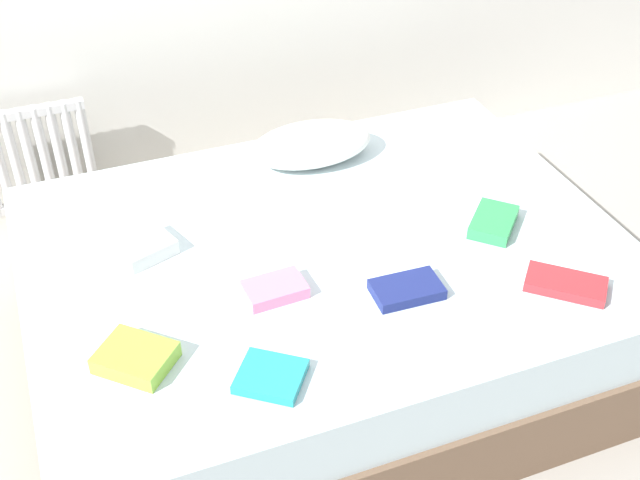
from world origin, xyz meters
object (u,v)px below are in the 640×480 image
object	(u,v)px
bed	(325,301)
pillow	(311,144)
radiator	(30,160)
textbook_teal	(271,376)
textbook_red	(566,284)
textbook_white	(143,246)
textbook_lime	(136,358)
textbook_navy	(407,289)
textbook_pink	(275,289)
textbook_green	(493,222)

from	to	relation	value
bed	pillow	size ratio (longest dim) A/B	4.22
bed	radiator	bearing A→B (deg)	126.06
radiator	pillow	world-z (taller)	pillow
textbook_teal	textbook_red	world-z (taller)	textbook_red
textbook_white	textbook_teal	bearing A→B (deg)	-92.46
textbook_lime	textbook_red	world-z (taller)	textbook_lime
textbook_navy	textbook_red	bearing A→B (deg)	-15.75
textbook_navy	textbook_pink	bearing A→B (deg)	161.62
textbook_green	textbook_red	size ratio (longest dim) A/B	0.83
radiator	textbook_white	xyz separation A→B (m)	(0.30, -1.03, 0.20)
textbook_pink	textbook_navy	xyz separation A→B (m)	(0.38, -0.14, -0.00)
textbook_lime	textbook_red	size ratio (longest dim) A/B	0.82
bed	radiator	xyz separation A→B (m)	(-0.87, 1.20, 0.08)
radiator	textbook_lime	world-z (taller)	radiator
bed	textbook_pink	xyz separation A→B (m)	(-0.24, -0.18, 0.27)
textbook_teal	pillow	bearing A→B (deg)	100.53
textbook_red	textbook_teal	bearing A→B (deg)	-136.47
pillow	textbook_navy	world-z (taller)	pillow
radiator	textbook_lime	xyz separation A→B (m)	(0.18, -1.52, 0.20)
textbook_lime	textbook_white	bearing A→B (deg)	119.19
textbook_green	textbook_navy	size ratio (longest dim) A/B	0.95
textbook_teal	textbook_green	bearing A→B (deg)	59.64
textbook_green	textbook_white	world-z (taller)	textbook_white
bed	pillow	distance (m)	0.62
textbook_teal	textbook_pink	xyz separation A→B (m)	(0.12, 0.33, 0.01)
bed	textbook_green	size ratio (longest dim) A/B	9.98
textbook_lime	textbook_white	xyz separation A→B (m)	(0.12, 0.49, 0.00)
textbook_lime	textbook_red	xyz separation A→B (m)	(1.30, -0.16, -0.01)
textbook_teal	textbook_pink	distance (m)	0.35
textbook_green	textbook_lime	world-z (taller)	textbook_lime
textbook_navy	bed	bearing A→B (deg)	115.79
textbook_green	textbook_lime	bearing A→B (deg)	143.16
textbook_pink	textbook_red	world-z (taller)	textbook_pink
radiator	textbook_teal	distance (m)	1.80
radiator	textbook_green	size ratio (longest dim) A/B	2.61
bed	radiator	distance (m)	1.49
textbook_green	textbook_teal	distance (m)	1.01
textbook_pink	textbook_teal	bearing A→B (deg)	-113.25
textbook_white	textbook_red	bearing A→B (deg)	-48.33
textbook_teal	textbook_red	bearing A→B (deg)	38.74
radiator	textbook_teal	bearing A→B (deg)	-73.33
textbook_green	textbook_lime	distance (m)	1.27
bed	pillow	world-z (taller)	pillow
pillow	textbook_red	xyz separation A→B (m)	(0.47, -0.99, -0.05)
bed	textbook_lime	xyz separation A→B (m)	(-0.69, -0.32, 0.28)
textbook_teal	textbook_lime	bearing A→B (deg)	-173.27
textbook_lime	textbook_pink	xyz separation A→B (m)	(0.45, 0.14, -0.01)
textbook_green	textbook_white	size ratio (longest dim) A/B	1.16
textbook_green	textbook_red	xyz separation A→B (m)	(0.04, -0.36, -0.01)
pillow	radiator	bearing A→B (deg)	146.10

